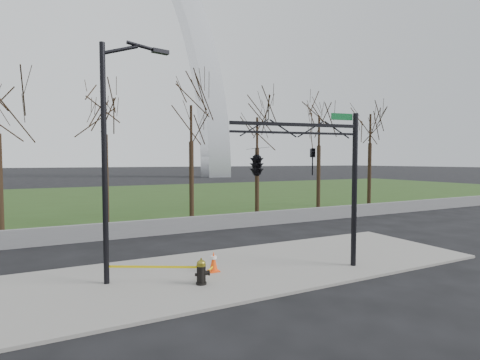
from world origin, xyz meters
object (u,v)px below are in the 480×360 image
fire_hydrant (202,272)px  traffic_cone (214,261)px  traffic_signal_mast (277,162)px  street_light (111,145)px

fire_hydrant → traffic_cone: (0.89, 1.10, -0.03)m
fire_hydrant → traffic_signal_mast: bearing=11.7°
street_light → traffic_signal_mast: 5.71m
traffic_cone → traffic_signal_mast: traffic_signal_mast is taller
traffic_cone → street_light: bearing=172.9°
fire_hydrant → traffic_cone: bearing=63.7°
fire_hydrant → traffic_signal_mast: size_ratio=0.15×
traffic_cone → street_light: street_light is taller
street_light → traffic_signal_mast: bearing=-25.3°
fire_hydrant → street_light: size_ratio=0.11×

